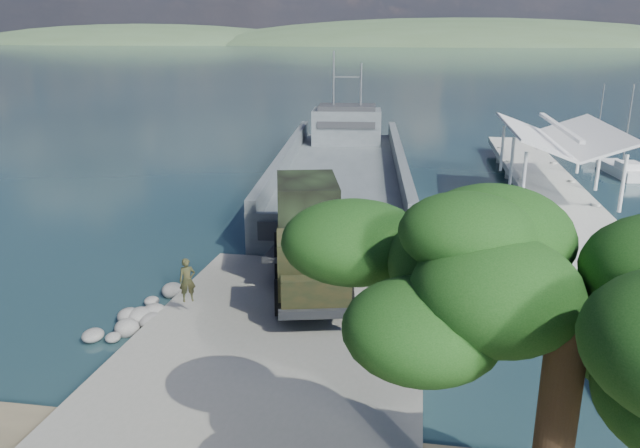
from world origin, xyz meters
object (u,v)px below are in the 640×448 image
(pier, at_px, (557,187))
(soldier, at_px, (188,290))
(sailboat_far, at_px, (595,153))
(military_truck, at_px, (309,236))
(overhang_tree, at_px, (527,309))
(landing_craft, at_px, (342,178))
(sailboat_near, at_px, (623,170))

(pier, height_order, soldier, pier)
(pier, xyz_separation_m, sailboat_far, (7.15, 19.24, -1.25))
(military_truck, distance_m, overhang_tree, 15.95)
(landing_craft, height_order, soldier, landing_craft)
(overhang_tree, bearing_deg, pier, 77.27)
(sailboat_far, xyz_separation_m, overhang_tree, (-13.66, -48.08, 5.86))
(landing_craft, relative_size, sailboat_near, 4.76)
(sailboat_near, bearing_deg, overhang_tree, -116.39)
(soldier, distance_m, overhang_tree, 15.63)
(sailboat_far, bearing_deg, sailboat_near, -70.00)
(military_truck, relative_size, sailboat_far, 1.40)
(sailboat_near, bearing_deg, military_truck, -134.88)
(soldier, distance_m, sailboat_far, 44.43)
(landing_craft, distance_m, military_truck, 18.65)
(overhang_tree, bearing_deg, landing_craft, 102.39)
(soldier, bearing_deg, sailboat_near, 23.76)
(soldier, bearing_deg, sailboat_far, 30.02)
(landing_craft, bearing_deg, pier, -20.82)
(military_truck, bearing_deg, sailboat_far, 46.48)
(sailboat_near, bearing_deg, soldier, -136.50)
(sailboat_near, xyz_separation_m, overhang_tree, (-13.83, -40.58, 5.83))
(soldier, bearing_deg, pier, 19.85)
(landing_craft, relative_size, military_truck, 3.70)
(military_truck, xyz_separation_m, sailboat_near, (20.10, 26.38, -2.16))
(military_truck, xyz_separation_m, sailboat_far, (19.93, 33.88, -2.19))
(pier, relative_size, military_truck, 4.78)
(landing_craft, xyz_separation_m, sailboat_far, (20.85, 15.33, -0.46))
(pier, xyz_separation_m, landing_craft, (-13.71, 3.91, -0.78))
(landing_craft, distance_m, sailboat_near, 22.43)
(landing_craft, xyz_separation_m, sailboat_near, (21.02, 7.83, -0.43))
(landing_craft, distance_m, overhang_tree, 33.96)
(soldier, bearing_deg, overhang_tree, -73.34)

